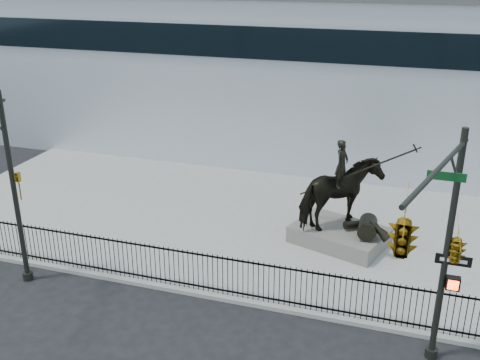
% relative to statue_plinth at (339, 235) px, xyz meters
% --- Properties ---
extents(ground, '(120.00, 120.00, 0.00)m').
position_rel_statue_plinth_xyz_m(ground, '(-3.40, -6.23, -0.48)').
color(ground, black).
rests_on(ground, ground).
extents(plaza, '(30.00, 12.00, 0.15)m').
position_rel_statue_plinth_xyz_m(plaza, '(-3.40, 0.77, -0.41)').
color(plaza, gray).
rests_on(plaza, ground).
extents(building, '(44.00, 14.00, 9.00)m').
position_rel_statue_plinth_xyz_m(building, '(-3.40, 13.77, 4.02)').
color(building, '#B7BCC7').
rests_on(building, ground).
extents(picket_fence, '(22.10, 0.10, 1.50)m').
position_rel_statue_plinth_xyz_m(picket_fence, '(-3.40, -4.98, 0.42)').
color(picket_fence, black).
rests_on(picket_fence, plaza).
extents(statue_plinth, '(4.13, 3.42, 0.67)m').
position_rel_statue_plinth_xyz_m(statue_plinth, '(0.00, 0.00, 0.00)').
color(statue_plinth, '#5F5D57').
rests_on(statue_plinth, plaza).
extents(equestrian_statue, '(4.34, 3.42, 3.86)m').
position_rel_statue_plinth_xyz_m(equestrian_statue, '(0.06, -0.02, 1.73)').
color(equestrian_statue, black).
rests_on(equestrian_statue, statue_plinth).
extents(traffic_signal_left, '(1.52, 4.84, 7.00)m').
position_rel_statue_plinth_xyz_m(traffic_signal_left, '(-10.15, -6.86, 3.55)').
color(traffic_signal_left, black).
rests_on(traffic_signal_left, ground).
extents(traffic_signal_right, '(2.17, 6.86, 7.00)m').
position_rel_statue_plinth_xyz_m(traffic_signal_right, '(3.07, -8.24, 4.37)').
color(traffic_signal_right, black).
rests_on(traffic_signal_right, ground).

